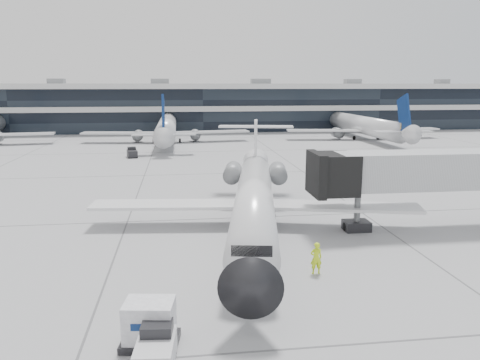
{
  "coord_description": "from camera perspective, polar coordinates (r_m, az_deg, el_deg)",
  "views": [
    {
      "loc": [
        -5.65,
        -37.46,
        10.95
      ],
      "look_at": [
        -0.35,
        3.06,
        2.6
      ],
      "focal_mm": 35.0,
      "sensor_mm": 36.0,
      "label": 1
    }
  ],
  "objects": [
    {
      "name": "regional_jet",
      "position": [
        36.19,
        1.77,
        -1.92
      ],
      "size": [
        25.58,
        31.9,
        7.39
      ],
      "rotation": [
        0.0,
        0.0,
        -0.17
      ],
      "color": "silver",
      "rests_on": "ground"
    },
    {
      "name": "cargo_uld",
      "position": [
        21.12,
        -10.95,
        -16.84
      ],
      "size": [
        2.62,
        2.09,
        1.95
      ],
      "rotation": [
        0.0,
        0.0,
        -0.14
      ],
      "color": "black",
      "rests_on": "ground"
    },
    {
      "name": "baggage_tug",
      "position": [
        19.9,
        -10.21,
        -19.64
      ],
      "size": [
        1.68,
        2.59,
        1.57
      ],
      "rotation": [
        0.0,
        0.0,
        -0.09
      ],
      "color": "silver",
      "rests_on": "ground"
    },
    {
      "name": "jet_bridge",
      "position": [
        39.11,
        23.89,
        1.07
      ],
      "size": [
        19.22,
        4.27,
        6.19
      ],
      "rotation": [
        0.0,
        0.0,
        -0.0
      ],
      "color": "silver",
      "rests_on": "ground"
    },
    {
      "name": "bg_jet_right",
      "position": [
        100.43,
        14.66,
        4.91
      ],
      "size": [
        32.0,
        40.0,
        9.6
      ],
      "primitive_type": null,
      "color": "silver",
      "rests_on": "ground"
    },
    {
      "name": "bg_jet_center",
      "position": [
        93.14,
        -8.88,
        4.66
      ],
      "size": [
        32.0,
        40.0,
        9.6
      ],
      "primitive_type": null,
      "color": "silver",
      "rests_on": "ground"
    },
    {
      "name": "ramp_worker",
      "position": [
        28.16,
        9.26,
        -9.37
      ],
      "size": [
        0.71,
        0.46,
        1.93
      ],
      "primitive_type": "imported",
      "rotation": [
        0.0,
        0.0,
        3.14
      ],
      "color": "#D0F91A",
      "rests_on": "ground"
    },
    {
      "name": "traffic_cone",
      "position": [
        43.31,
        1.5,
        -2.71
      ],
      "size": [
        0.48,
        0.48,
        0.6
      ],
      "rotation": [
        0.0,
        0.0,
        0.2
      ],
      "color": "#FF500D",
      "rests_on": "ground"
    },
    {
      "name": "terminal",
      "position": [
        119.74,
        -4.8,
        8.66
      ],
      "size": [
        170.0,
        22.0,
        10.0
      ],
      "primitive_type": "cube",
      "color": "black",
      "rests_on": "ground"
    },
    {
      "name": "ground",
      "position": [
        39.44,
        1.08,
        -4.57
      ],
      "size": [
        220.0,
        220.0,
        0.0
      ],
      "primitive_type": "plane",
      "color": "gray",
      "rests_on": "ground"
    },
    {
      "name": "far_tug",
      "position": [
        73.71,
        -13.02,
        3.25
      ],
      "size": [
        1.88,
        2.65,
        1.54
      ],
      "rotation": [
        0.0,
        0.0,
        0.2
      ],
      "color": "black",
      "rests_on": "ground"
    }
  ]
}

